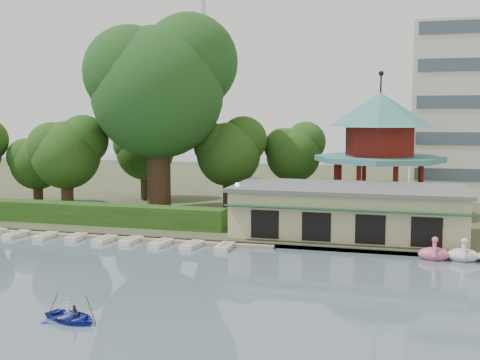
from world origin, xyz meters
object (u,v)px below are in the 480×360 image
at_px(dock, 76,234).
at_px(pavilion, 379,141).
at_px(boathouse, 348,210).
at_px(rowboat_with_passengers, 71,313).
at_px(big_tree, 160,82).

height_order(dock, pavilion, pavilion).
bearing_deg(boathouse, pavilion, 78.72).
bearing_deg(boathouse, rowboat_with_passengers, -115.93).
relative_size(dock, boathouse, 1.83).
bearing_deg(dock, rowboat_with_passengers, -60.19).
xyz_separation_m(boathouse, rowboat_with_passengers, (-11.36, -23.35, -1.94)).
height_order(boathouse, big_tree, big_tree).
xyz_separation_m(dock, rowboat_with_passengers, (10.64, -18.58, 0.31)).
height_order(pavilion, rowboat_with_passengers, pavilion).
bearing_deg(dock, pavilion, 31.66).
distance_m(dock, pavilion, 29.14).
height_order(dock, boathouse, boathouse).
relative_size(boathouse, big_tree, 0.95).
bearing_deg(rowboat_with_passengers, dock, 119.81).
distance_m(dock, boathouse, 22.62).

